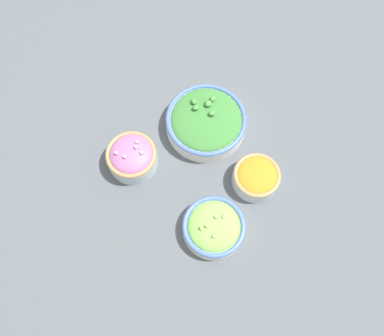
{
  "coord_description": "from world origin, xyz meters",
  "views": [
    {
      "loc": [
        0.28,
        0.27,
        1.04
      ],
      "look_at": [
        0.0,
        0.0,
        0.03
      ],
      "focal_mm": 40.0,
      "sensor_mm": 36.0,
      "label": 1
    }
  ],
  "objects_px": {
    "bowl_red_onion": "(132,157)",
    "bowl_broccoli": "(206,121)",
    "bowl_lettuce": "(214,227)",
    "bowl_carrots": "(256,177)"
  },
  "relations": [
    {
      "from": "bowl_lettuce",
      "to": "bowl_carrots",
      "type": "bearing_deg",
      "value": -176.3
    },
    {
      "from": "bowl_lettuce",
      "to": "bowl_carrots",
      "type": "distance_m",
      "value": 0.17
    },
    {
      "from": "bowl_red_onion",
      "to": "bowl_carrots",
      "type": "relative_size",
      "value": 1.08
    },
    {
      "from": "bowl_lettuce",
      "to": "bowl_broccoli",
      "type": "bearing_deg",
      "value": -132.53
    },
    {
      "from": "bowl_red_onion",
      "to": "bowl_lettuce",
      "type": "bearing_deg",
      "value": 93.07
    },
    {
      "from": "bowl_carrots",
      "to": "bowl_broccoli",
      "type": "height_order",
      "value": "bowl_broccoli"
    },
    {
      "from": "bowl_red_onion",
      "to": "bowl_broccoli",
      "type": "bearing_deg",
      "value": 162.67
    },
    {
      "from": "bowl_lettuce",
      "to": "bowl_broccoli",
      "type": "height_order",
      "value": "bowl_broccoli"
    },
    {
      "from": "bowl_red_onion",
      "to": "bowl_broccoli",
      "type": "distance_m",
      "value": 0.22
    },
    {
      "from": "bowl_carrots",
      "to": "bowl_lettuce",
      "type": "bearing_deg",
      "value": 3.7
    }
  ]
}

